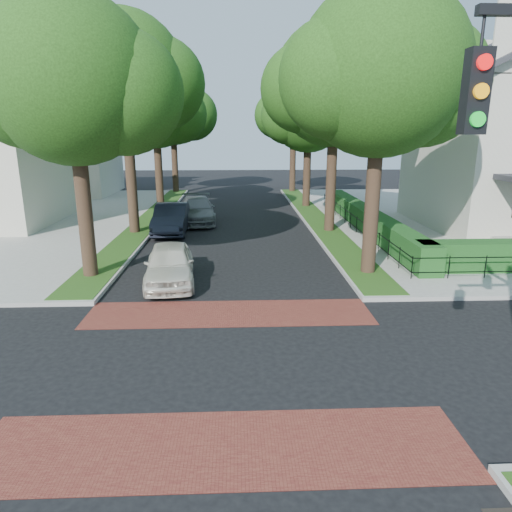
# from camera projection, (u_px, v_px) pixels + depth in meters

# --- Properties ---
(ground) EXTENTS (120.00, 120.00, 0.00)m
(ground) POSITION_uv_depth(u_px,v_px,m) (227.00, 362.00, 11.43)
(ground) COLOR black
(ground) RESTS_ON ground
(crosswalk_far) EXTENTS (9.00, 2.20, 0.01)m
(crosswalk_far) POSITION_uv_depth(u_px,v_px,m) (229.00, 313.00, 14.51)
(crosswalk_far) COLOR maroon
(crosswalk_far) RESTS_ON ground
(crosswalk_near) EXTENTS (9.00, 2.20, 0.01)m
(crosswalk_near) POSITION_uv_depth(u_px,v_px,m) (224.00, 447.00, 8.34)
(crosswalk_near) COLOR maroon
(crosswalk_near) RESTS_ON ground
(grass_strip_ne) EXTENTS (1.60, 29.80, 0.02)m
(grass_strip_ne) POSITION_uv_depth(u_px,v_px,m) (315.00, 217.00, 30.01)
(grass_strip_ne) COLOR #264413
(grass_strip_ne) RESTS_ON sidewalk_ne
(grass_strip_nw) EXTENTS (1.60, 29.80, 0.02)m
(grass_strip_nw) POSITION_uv_depth(u_px,v_px,m) (150.00, 218.00, 29.59)
(grass_strip_nw) COLOR #264413
(grass_strip_nw) RESTS_ON sidewalk_nw
(tree_right_near) EXTENTS (7.75, 6.67, 10.66)m
(tree_right_near) POSITION_uv_depth(u_px,v_px,m) (382.00, 74.00, 16.62)
(tree_right_near) COLOR black
(tree_right_near) RESTS_ON sidewalk_ne
(tree_right_mid) EXTENTS (8.25, 7.09, 11.22)m
(tree_right_mid) POSITION_uv_depth(u_px,v_px,m) (336.00, 85.00, 24.25)
(tree_right_mid) COLOR black
(tree_right_mid) RESTS_ON sidewalk_ne
(tree_right_far) EXTENTS (7.25, 6.23, 9.74)m
(tree_right_far) POSITION_uv_depth(u_px,v_px,m) (309.00, 113.00, 33.18)
(tree_right_far) COLOR black
(tree_right_far) RESTS_ON sidewalk_ne
(tree_right_back) EXTENTS (7.50, 6.45, 10.20)m
(tree_right_back) POSITION_uv_depth(u_px,v_px,m) (295.00, 113.00, 41.77)
(tree_right_back) COLOR black
(tree_right_back) RESTS_ON sidewalk_ne
(tree_left_near) EXTENTS (7.50, 6.45, 10.20)m
(tree_left_near) POSITION_uv_depth(u_px,v_px,m) (77.00, 83.00, 16.28)
(tree_left_near) COLOR black
(tree_left_near) RESTS_ON sidewalk_nw
(tree_left_mid) EXTENTS (8.00, 6.88, 11.48)m
(tree_left_mid) POSITION_uv_depth(u_px,v_px,m) (127.00, 77.00, 23.72)
(tree_left_mid) COLOR black
(tree_left_mid) RESTS_ON sidewalk_nw
(tree_left_far) EXTENTS (7.00, 6.02, 9.86)m
(tree_left_far) POSITION_uv_depth(u_px,v_px,m) (157.00, 110.00, 32.69)
(tree_left_far) COLOR black
(tree_left_far) RESTS_ON sidewalk_nw
(tree_left_back) EXTENTS (7.75, 6.66, 10.44)m
(tree_left_back) POSITION_uv_depth(u_px,v_px,m) (174.00, 111.00, 41.31)
(tree_left_back) COLOR black
(tree_left_back) RESTS_ON sidewalk_nw
(hedge_main_road) EXTENTS (1.00, 18.00, 1.20)m
(hedge_main_road) POSITION_uv_depth(u_px,v_px,m) (368.00, 220.00, 25.99)
(hedge_main_road) COLOR #1A4518
(hedge_main_road) RESTS_ON sidewalk_ne
(fence_main_road) EXTENTS (0.06, 18.00, 0.90)m
(fence_main_road) POSITION_uv_depth(u_px,v_px,m) (354.00, 222.00, 26.00)
(fence_main_road) COLOR black
(fence_main_road) RESTS_ON sidewalk_ne
(house_left_far) EXTENTS (10.00, 9.00, 10.14)m
(house_left_far) POSITION_uv_depth(u_px,v_px,m) (59.00, 138.00, 40.34)
(house_left_far) COLOR beige
(house_left_far) RESTS_ON sidewalk_nw
(parked_car_front) EXTENTS (2.27, 4.63, 1.52)m
(parked_car_front) POSITION_uv_depth(u_px,v_px,m) (170.00, 264.00, 17.22)
(parked_car_front) COLOR silver
(parked_car_front) RESTS_ON ground
(parked_car_middle) EXTENTS (1.86, 5.06, 1.65)m
(parked_car_middle) POSITION_uv_depth(u_px,v_px,m) (171.00, 219.00, 25.89)
(parked_car_middle) COLOR black
(parked_car_middle) RESTS_ON ground
(parked_car_rear) EXTENTS (2.75, 5.68, 1.59)m
(parked_car_rear) POSITION_uv_depth(u_px,v_px,m) (197.00, 210.00, 28.90)
(parked_car_rear) COLOR slate
(parked_car_rear) RESTS_ON ground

